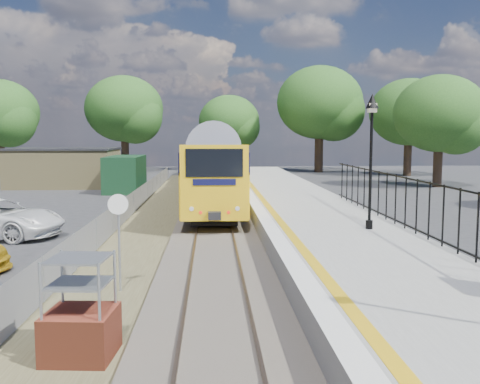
{
  "coord_description": "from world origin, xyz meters",
  "views": [
    {
      "loc": [
        -0.1,
        -11.88,
        4.08
      ],
      "look_at": [
        0.95,
        7.91,
        2.0
      ],
      "focal_mm": 40.0,
      "sensor_mm": 36.0,
      "label": 1
    }
  ],
  "objects": [
    {
      "name": "ground",
      "position": [
        0.0,
        0.0,
        0.0
      ],
      "size": [
        120.0,
        120.0,
        0.0
      ],
      "primitive_type": "plane",
      "color": "#2D2D30",
      "rests_on": "ground"
    },
    {
      "name": "track_bed",
      "position": [
        -0.47,
        9.67,
        0.09
      ],
      "size": [
        5.9,
        80.0,
        0.29
      ],
      "color": "#473F38",
      "rests_on": "ground"
    },
    {
      "name": "platform",
      "position": [
        4.2,
        8.0,
        0.45
      ],
      "size": [
        5.0,
        70.0,
        0.9
      ],
      "primitive_type": "cube",
      "color": "gray",
      "rests_on": "ground"
    },
    {
      "name": "platform_edge",
      "position": [
        2.14,
        8.0,
        0.9
      ],
      "size": [
        0.9,
        70.0,
        0.01
      ],
      "color": "silver",
      "rests_on": "platform"
    },
    {
      "name": "victorian_lamp_north",
      "position": [
        5.3,
        6.0,
        4.3
      ],
      "size": [
        0.44,
        0.44,
        4.6
      ],
      "color": "black",
      "rests_on": "platform"
    },
    {
      "name": "palisade_fence",
      "position": [
        6.55,
        2.24,
        1.84
      ],
      "size": [
        0.12,
        26.0,
        2.0
      ],
      "color": "black",
      "rests_on": "platform"
    },
    {
      "name": "wire_fence",
      "position": [
        -4.2,
        12.0,
        0.6
      ],
      "size": [
        0.06,
        52.0,
        1.2
      ],
      "color": "#999EA3",
      "rests_on": "ground"
    },
    {
      "name": "outbuilding",
      "position": [
        -10.91,
        31.21,
        1.52
      ],
      "size": [
        10.8,
        10.1,
        3.12
      ],
      "color": "#9E8E59",
      "rests_on": "ground"
    },
    {
      "name": "tree_line",
      "position": [
        1.4,
        42.0,
        6.61
      ],
      "size": [
        56.8,
        43.8,
        11.88
      ],
      "color": "#332319",
      "rests_on": "ground"
    },
    {
      "name": "train",
      "position": [
        0.0,
        29.42,
        2.34
      ],
      "size": [
        2.82,
        40.83,
        3.51
      ],
      "color": "gold",
      "rests_on": "ground"
    },
    {
      "name": "brick_plinth",
      "position": [
        -2.5,
        -2.33,
        0.93
      ],
      "size": [
        1.3,
        1.3,
        1.94
      ],
      "rotation": [
        0.0,
        0.0,
        -0.09
      ],
      "color": "brown",
      "rests_on": "ground"
    },
    {
      "name": "speed_sign",
      "position": [
        -2.5,
        1.82,
        1.75
      ],
      "size": [
        0.5,
        0.21,
        2.61
      ],
      "rotation": [
        0.0,
        0.0,
        0.35
      ],
      "color": "#999EA3",
      "rests_on": "ground"
    }
  ]
}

